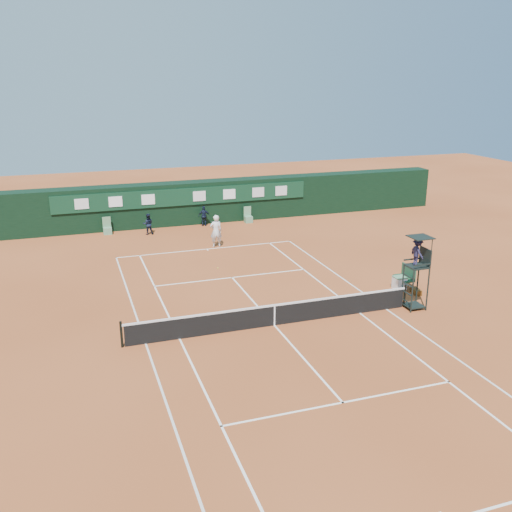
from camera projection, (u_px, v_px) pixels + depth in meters
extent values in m
plane|color=#A65027|center=(274.00, 325.00, 24.43)|extent=(90.00, 90.00, 0.00)
cube|color=white|center=(207.00, 249.00, 35.15)|extent=(11.05, 0.08, 0.01)
cube|color=silver|center=(386.00, 309.00, 26.10)|extent=(0.08, 23.85, 0.01)
cube|color=silver|center=(146.00, 344.00, 22.74)|extent=(0.08, 23.85, 0.01)
cube|color=white|center=(360.00, 313.00, 25.68)|extent=(0.08, 23.85, 0.01)
cube|color=white|center=(180.00, 339.00, 23.16)|extent=(0.08, 23.85, 0.01)
cube|color=white|center=(232.00, 277.00, 30.20)|extent=(8.31, 0.08, 0.01)
cube|color=white|center=(343.00, 403.00, 18.65)|extent=(8.31, 0.08, 0.01)
cube|color=white|center=(274.00, 325.00, 24.42)|extent=(0.08, 12.88, 0.01)
cube|color=silver|center=(208.00, 250.00, 35.02)|extent=(0.08, 0.30, 0.01)
cube|color=black|center=(274.00, 316.00, 24.29)|extent=(12.60, 0.04, 0.90)
cube|color=silver|center=(275.00, 305.00, 24.14)|extent=(12.80, 0.06, 0.08)
cube|color=white|center=(274.00, 315.00, 24.29)|extent=(0.06, 0.05, 0.92)
cylinder|color=black|center=(405.00, 296.00, 26.22)|extent=(0.10, 0.10, 1.10)
cylinder|color=black|center=(121.00, 334.00, 22.30)|extent=(0.10, 0.10, 1.10)
cube|color=black|center=(183.00, 203.00, 40.90)|extent=(40.00, 1.50, 3.00)
cube|color=#0D321E|center=(185.00, 197.00, 39.99)|extent=(18.00, 0.10, 1.20)
cube|color=silver|center=(82.00, 204.00, 37.78)|extent=(0.90, 0.04, 0.70)
cube|color=white|center=(115.00, 202.00, 38.45)|extent=(0.90, 0.04, 0.70)
cube|color=white|center=(148.00, 200.00, 39.13)|extent=(0.90, 0.04, 0.70)
cube|color=silver|center=(199.00, 196.00, 40.23)|extent=(0.90, 0.04, 0.70)
cube|color=white|center=(229.00, 194.00, 40.90)|extent=(0.90, 0.04, 0.70)
cube|color=silver|center=(258.00, 192.00, 41.58)|extent=(0.90, 0.04, 0.70)
cube|color=silver|center=(281.00, 191.00, 42.13)|extent=(0.90, 0.04, 0.70)
cube|color=#5B8B65|center=(108.00, 231.00, 38.43)|extent=(0.55, 0.50, 0.46)
cube|color=#527E58|center=(107.00, 222.00, 38.45)|extent=(0.55, 0.06, 0.70)
cube|color=#5A8964|center=(248.00, 219.00, 41.49)|extent=(0.55, 0.50, 0.46)
cube|color=#5A8A61|center=(247.00, 211.00, 41.51)|extent=(0.55, 0.06, 0.70)
cylinder|color=black|center=(412.00, 292.00, 25.44)|extent=(0.07, 0.07, 2.00)
cylinder|color=black|center=(402.00, 286.00, 26.16)|extent=(0.07, 0.07, 2.00)
cylinder|color=black|center=(428.00, 290.00, 25.68)|extent=(0.07, 0.07, 2.00)
cylinder|color=black|center=(417.00, 284.00, 26.40)|extent=(0.07, 0.07, 2.00)
cube|color=black|center=(417.00, 266.00, 25.61)|extent=(0.85, 0.85, 0.08)
cube|color=black|center=(425.00, 257.00, 25.61)|extent=(0.06, 0.85, 0.80)
cube|color=black|center=(423.00, 265.00, 25.16)|extent=(0.85, 0.05, 0.06)
cube|color=black|center=(412.00, 259.00, 25.92)|extent=(0.85, 0.05, 0.06)
cylinder|color=black|center=(432.00, 250.00, 25.11)|extent=(0.04, 0.04, 1.00)
cylinder|color=black|center=(421.00, 245.00, 25.83)|extent=(0.04, 0.04, 1.00)
cube|color=black|center=(420.00, 237.00, 25.21)|extent=(0.95, 0.95, 0.04)
cube|color=black|center=(413.00, 305.00, 26.18)|extent=(0.80, 0.80, 0.05)
cube|color=black|center=(406.00, 301.00, 25.98)|extent=(0.04, 0.80, 0.04)
cube|color=black|center=(407.00, 293.00, 25.86)|extent=(0.04, 0.80, 0.04)
cube|color=black|center=(408.00, 285.00, 25.74)|extent=(0.04, 0.80, 0.04)
cube|color=black|center=(408.00, 276.00, 25.62)|extent=(0.04, 0.80, 0.04)
imported|color=#1B1831|center=(417.00, 252.00, 25.39)|extent=(0.47, 0.82, 1.28)
cube|color=#194026|center=(404.00, 278.00, 28.77)|extent=(0.55, 1.20, 0.08)
cube|color=#1B452D|center=(409.00, 271.00, 28.74)|extent=(0.06, 1.20, 0.60)
cylinder|color=black|center=(406.00, 287.00, 28.28)|extent=(0.04, 0.04, 0.41)
cylinder|color=black|center=(413.00, 286.00, 28.42)|extent=(0.04, 0.04, 0.41)
cylinder|color=black|center=(394.00, 280.00, 29.28)|extent=(0.04, 0.04, 0.41)
cylinder|color=black|center=(401.00, 279.00, 29.41)|extent=(0.04, 0.04, 0.41)
cube|color=black|center=(416.00, 291.00, 27.93)|extent=(0.40, 0.74, 0.27)
cube|color=silver|center=(399.00, 283.00, 28.52)|extent=(0.55, 0.55, 0.60)
cube|color=#58875F|center=(400.00, 277.00, 28.43)|extent=(0.57, 0.57, 0.05)
sphere|color=gold|center=(218.00, 268.00, 31.61)|extent=(0.07, 0.07, 0.07)
imported|color=silver|center=(216.00, 231.00, 35.33)|extent=(0.78, 0.54, 2.04)
imported|color=black|center=(148.00, 224.00, 38.23)|extent=(0.74, 0.60, 1.43)
imported|color=black|center=(204.00, 216.00, 40.40)|extent=(0.85, 0.38, 1.43)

